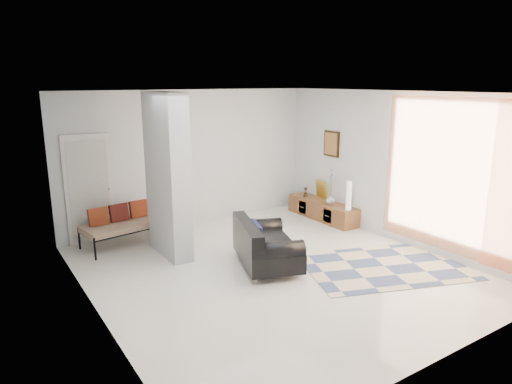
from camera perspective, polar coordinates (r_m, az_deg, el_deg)
floor at (r=7.49m, az=2.19°, el=-9.66°), size 6.00×6.00×0.00m
ceiling at (r=6.87m, az=2.40°, el=12.30°), size 6.00×6.00×0.00m
wall_back at (r=9.60m, az=-8.16°, el=4.19°), size 6.00×0.00×6.00m
wall_front at (r=5.01m, az=22.67°, el=-5.64°), size 6.00×0.00×6.00m
wall_left at (r=5.94m, az=-19.90°, el=-2.45°), size 0.00×6.00×6.00m
wall_right at (r=8.90m, az=16.90°, el=2.98°), size 0.00×6.00×6.00m
partition_column at (r=7.91m, az=-11.05°, el=2.03°), size 0.35×1.20×2.80m
hallway_door at (r=8.97m, az=-20.18°, el=0.33°), size 0.85×0.06×2.04m
curtain at (r=8.15m, az=22.72°, el=1.91°), size 0.00×2.55×2.55m
wall_art at (r=10.00m, az=9.42°, el=5.97°), size 0.04×0.45×0.55m
media_console at (r=10.16m, az=8.26°, el=-2.20°), size 0.45×1.87×0.80m
loveseat at (r=7.49m, az=0.95°, el=-6.67°), size 1.28×1.66×0.76m
daybed at (r=8.81m, az=-15.61°, el=-3.64°), size 1.82×0.98×0.77m
area_rug at (r=7.88m, az=15.75°, el=-8.91°), size 3.03×2.51×0.01m
cylinder_lamp at (r=9.45m, az=11.53°, el=-0.46°), size 0.11×0.11×0.60m
bronze_figurine at (r=10.44m, az=6.21°, el=0.02°), size 0.12×0.12×0.22m
vase at (r=9.83m, az=9.28°, el=-0.97°), size 0.22×0.22×0.21m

